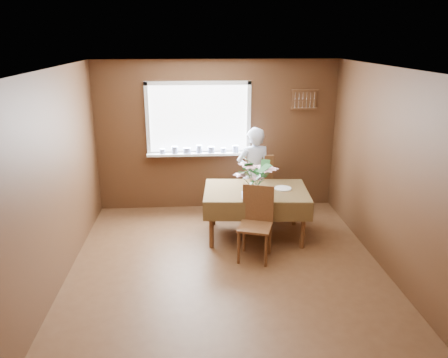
{
  "coord_description": "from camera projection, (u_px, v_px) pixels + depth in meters",
  "views": [
    {
      "loc": [
        -0.39,
        -4.9,
        2.84
      ],
      "look_at": [
        0.0,
        0.55,
        1.05
      ],
      "focal_mm": 35.0,
      "sensor_mm": 36.0,
      "label": 1
    }
  ],
  "objects": [
    {
      "name": "ceiling",
      "position": [
        228.0,
        69.0,
        4.78
      ],
      "size": [
        4.5,
        4.5,
        0.0
      ],
      "primitive_type": "plane",
      "rotation": [
        3.14,
        0.0,
        0.0
      ],
      "color": "white",
      "rests_on": "wall_back"
    },
    {
      "name": "floor",
      "position": [
        227.0,
        271.0,
        5.55
      ],
      "size": [
        4.5,
        4.5,
        0.0
      ],
      "primitive_type": "plane",
      "color": "#4F301B",
      "rests_on": "ground"
    },
    {
      "name": "wall_back",
      "position": [
        217.0,
        136.0,
        7.3
      ],
      "size": [
        4.0,
        0.0,
        4.0
      ],
      "primitive_type": "plane",
      "rotation": [
        1.57,
        0.0,
        0.0
      ],
      "color": "brown",
      "rests_on": "floor"
    },
    {
      "name": "spoon_rack",
      "position": [
        305.0,
        100.0,
        7.18
      ],
      "size": [
        0.44,
        0.05,
        0.33
      ],
      "color": "brown",
      "rests_on": "wall_back"
    },
    {
      "name": "wall_front",
      "position": [
        253.0,
        276.0,
        3.03
      ],
      "size": [
        4.0,
        0.0,
        4.0
      ],
      "primitive_type": "plane",
      "rotation": [
        -1.57,
        0.0,
        0.0
      ],
      "color": "brown",
      "rests_on": "floor"
    },
    {
      "name": "wall_left",
      "position": [
        55.0,
        181.0,
        5.03
      ],
      "size": [
        0.0,
        4.5,
        4.5
      ],
      "primitive_type": "plane",
      "rotation": [
        1.57,
        0.0,
        1.57
      ],
      "color": "brown",
      "rests_on": "floor"
    },
    {
      "name": "wall_right",
      "position": [
        391.0,
        174.0,
        5.3
      ],
      "size": [
        0.0,
        4.5,
        4.5
      ],
      "primitive_type": "plane",
      "rotation": [
        1.57,
        0.0,
        -1.57
      ],
      "color": "brown",
      "rests_on": "floor"
    },
    {
      "name": "table_knife",
      "position": [
        272.0,
        194.0,
        6.13
      ],
      "size": [
        0.08,
        0.22,
        0.0
      ],
      "primitive_type": "cube",
      "rotation": [
        0.0,
        0.0,
        -0.26
      ],
      "color": "silver",
      "rests_on": "dining_table"
    },
    {
      "name": "seated_woman",
      "position": [
        254.0,
        174.0,
        6.96
      ],
      "size": [
        0.61,
        0.45,
        1.51
      ],
      "primitive_type": "imported",
      "rotation": [
        0.0,
        0.0,
        3.32
      ],
      "color": "white",
      "rests_on": "floor"
    },
    {
      "name": "flower_bouquet",
      "position": [
        255.0,
        174.0,
        6.04
      ],
      "size": [
        0.53,
        0.53,
        0.46
      ],
      "rotation": [
        0.0,
        0.0,
        0.09
      ],
      "color": "white",
      "rests_on": "dining_table"
    },
    {
      "name": "chair_far",
      "position": [
        257.0,
        182.0,
        7.14
      ],
      "size": [
        0.5,
        0.5,
        1.05
      ],
      "rotation": [
        0.0,
        0.0,
        3.25
      ],
      "color": "brown",
      "rests_on": "floor"
    },
    {
      "name": "dining_table",
      "position": [
        256.0,
        195.0,
        6.35
      ],
      "size": [
        1.57,
        1.14,
        0.73
      ],
      "rotation": [
        0.0,
        0.0,
        -0.08
      ],
      "color": "brown",
      "rests_on": "floor"
    },
    {
      "name": "window_assembly",
      "position": [
        199.0,
        132.0,
        7.2
      ],
      "size": [
        1.72,
        0.2,
        1.22
      ],
      "color": "white",
      "rests_on": "wall_back"
    },
    {
      "name": "chair_near",
      "position": [
        256.0,
        220.0,
        5.77
      ],
      "size": [
        0.53,
        0.53,
        0.98
      ],
      "rotation": [
        0.0,
        0.0,
        -0.32
      ],
      "color": "brown",
      "rests_on": "floor"
    },
    {
      "name": "side_plate",
      "position": [
        283.0,
        188.0,
        6.36
      ],
      "size": [
        0.28,
        0.28,
        0.01
      ],
      "primitive_type": "cylinder",
      "rotation": [
        0.0,
        0.0,
        0.18
      ],
      "color": "white",
      "rests_on": "dining_table"
    }
  ]
}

